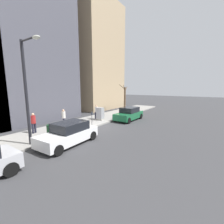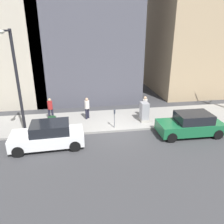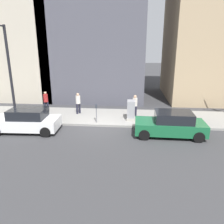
# 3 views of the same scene
# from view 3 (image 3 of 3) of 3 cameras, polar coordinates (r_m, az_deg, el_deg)

# --- Properties ---
(ground_plane) EXTENTS (120.00, 120.00, 0.00)m
(ground_plane) POSITION_cam_3_polar(r_m,az_deg,el_deg) (15.04, -3.38, -3.86)
(ground_plane) COLOR #38383A
(sidewalk) EXTENTS (4.00, 36.00, 0.15)m
(sidewalk) POSITION_cam_3_polar(r_m,az_deg,el_deg) (16.88, -2.38, -1.23)
(sidewalk) COLOR gray
(sidewalk) RESTS_ON ground
(parked_car_green) EXTENTS (1.99, 4.23, 1.52)m
(parked_car_green) POSITION_cam_3_polar(r_m,az_deg,el_deg) (13.80, 15.07, -3.12)
(parked_car_green) COLOR #196038
(parked_car_green) RESTS_ON ground
(parked_car_white) EXTENTS (2.06, 4.27, 1.52)m
(parked_car_white) POSITION_cam_3_polar(r_m,az_deg,el_deg) (15.03, -21.42, -2.09)
(parked_car_white) COLOR white
(parked_car_white) RESTS_ON ground
(parking_meter) EXTENTS (0.14, 0.10, 1.35)m
(parking_meter) POSITION_cam_3_polar(r_m,az_deg,el_deg) (15.19, -4.10, 0.23)
(parking_meter) COLOR slate
(parking_meter) RESTS_ON sidewalk
(utility_box) EXTENTS (0.83, 0.61, 1.43)m
(utility_box) POSITION_cam_3_polar(r_m,az_deg,el_deg) (15.85, 4.98, 0.43)
(utility_box) COLOR #A8A399
(utility_box) RESTS_ON sidewalk
(streetlamp) EXTENTS (1.97, 0.32, 6.50)m
(streetlamp) POSITION_cam_3_polar(r_m,az_deg,el_deg) (16.52, -25.72, 10.73)
(streetlamp) COLOR black
(streetlamp) RESTS_ON sidewalk
(trash_bin) EXTENTS (0.56, 0.56, 0.90)m
(trash_bin) POSITION_cam_3_polar(r_m,az_deg,el_deg) (16.90, -18.15, -0.20)
(trash_bin) COLOR #14381E
(trash_bin) RESTS_ON sidewalk
(pedestrian_near_meter) EXTENTS (0.36, 0.36, 1.66)m
(pedestrian_near_meter) POSITION_cam_3_polar(r_m,az_deg,el_deg) (16.56, 6.00, 1.98)
(pedestrian_near_meter) COLOR #1E1E2D
(pedestrian_near_meter) RESTS_ON sidewalk
(pedestrian_midblock) EXTENTS (0.36, 0.36, 1.66)m
(pedestrian_midblock) POSITION_cam_3_polar(r_m,az_deg,el_deg) (17.38, -8.85, 2.58)
(pedestrian_midblock) COLOR #1E1E2D
(pedestrian_midblock) RESTS_ON sidewalk
(pedestrian_far_corner) EXTENTS (0.36, 0.39, 1.66)m
(pedestrian_far_corner) POSITION_cam_3_polar(r_m,az_deg,el_deg) (18.51, -16.90, 2.93)
(pedestrian_far_corner) COLOR #1E1E2D
(pedestrian_far_corner) RESTS_ON sidewalk
(office_tower_left) EXTENTS (9.38, 9.38, 18.27)m
(office_tower_left) POSITION_cam_3_polar(r_m,az_deg,el_deg) (25.78, 26.45, 23.79)
(office_tower_left) COLOR tan
(office_tower_left) RESTS_ON ground
(office_tower_right) EXTENTS (12.23, 12.23, 16.85)m
(office_tower_right) POSITION_cam_3_polar(r_m,az_deg,el_deg) (29.07, -24.46, 21.62)
(office_tower_right) COLOR #BCB29E
(office_tower_right) RESTS_ON ground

